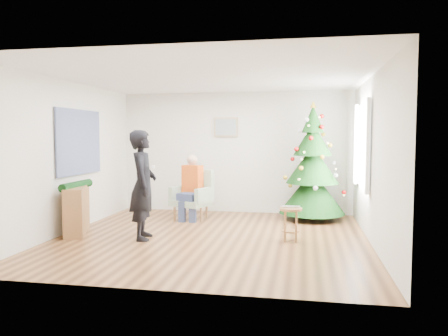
% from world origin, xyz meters
% --- Properties ---
extents(floor, '(5.00, 5.00, 0.00)m').
position_xyz_m(floor, '(0.00, 0.00, 0.00)').
color(floor, brown).
rests_on(floor, ground).
extents(ceiling, '(5.00, 5.00, 0.00)m').
position_xyz_m(ceiling, '(0.00, 0.00, 2.60)').
color(ceiling, white).
rests_on(ceiling, wall_back).
extents(wall_back, '(5.00, 0.00, 5.00)m').
position_xyz_m(wall_back, '(0.00, 2.50, 1.30)').
color(wall_back, silver).
rests_on(wall_back, floor).
extents(wall_front, '(5.00, 0.00, 5.00)m').
position_xyz_m(wall_front, '(0.00, -2.50, 1.30)').
color(wall_front, silver).
rests_on(wall_front, floor).
extents(wall_left, '(0.00, 5.00, 5.00)m').
position_xyz_m(wall_left, '(-2.50, 0.00, 1.30)').
color(wall_left, silver).
rests_on(wall_left, floor).
extents(wall_right, '(0.00, 5.00, 5.00)m').
position_xyz_m(wall_right, '(2.50, 0.00, 1.30)').
color(wall_right, silver).
rests_on(wall_right, floor).
extents(window_panel, '(0.04, 1.30, 1.40)m').
position_xyz_m(window_panel, '(2.47, 1.00, 1.50)').
color(window_panel, white).
rests_on(window_panel, wall_right).
extents(curtains, '(0.05, 1.75, 1.50)m').
position_xyz_m(curtains, '(2.44, 1.00, 1.50)').
color(curtains, white).
rests_on(curtains, wall_right).
extents(christmas_tree, '(1.30, 1.30, 2.35)m').
position_xyz_m(christmas_tree, '(1.64, 1.92, 1.06)').
color(christmas_tree, '#3F2816').
rests_on(christmas_tree, floor).
extents(stool, '(0.35, 0.35, 0.53)m').
position_xyz_m(stool, '(1.28, 0.00, 0.27)').
color(stool, brown).
rests_on(stool, floor).
extents(laptop, '(0.29, 0.19, 0.02)m').
position_xyz_m(laptop, '(1.28, 0.00, 0.54)').
color(laptop, silver).
rests_on(laptop, stool).
extents(armchair, '(0.87, 0.85, 0.98)m').
position_xyz_m(armchair, '(-0.70, 1.52, 0.36)').
color(armchair, '#92AB8A').
rests_on(armchair, floor).
extents(seated_person, '(0.50, 0.64, 1.28)m').
position_xyz_m(seated_person, '(-0.73, 1.47, 0.66)').
color(seated_person, navy).
rests_on(seated_person, armchair).
extents(standing_man, '(0.56, 0.72, 1.75)m').
position_xyz_m(standing_man, '(-1.06, -0.27, 0.88)').
color(standing_man, black).
rests_on(standing_man, floor).
extents(game_controller, '(0.07, 0.13, 0.04)m').
position_xyz_m(game_controller, '(-0.87, -0.30, 1.17)').
color(game_controller, white).
rests_on(game_controller, standing_man).
extents(console, '(0.64, 1.04, 0.80)m').
position_xyz_m(console, '(-2.33, -0.08, 0.40)').
color(console, brown).
rests_on(console, floor).
extents(garland, '(0.14, 0.90, 0.14)m').
position_xyz_m(garland, '(-2.33, -0.08, 0.82)').
color(garland, black).
rests_on(garland, console).
extents(tapestry, '(0.03, 1.50, 1.15)m').
position_xyz_m(tapestry, '(-2.46, 0.30, 1.55)').
color(tapestry, black).
rests_on(tapestry, wall_left).
extents(framed_picture, '(0.52, 0.05, 0.42)m').
position_xyz_m(framed_picture, '(-0.20, 2.46, 1.85)').
color(framed_picture, tan).
rests_on(framed_picture, wall_back).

